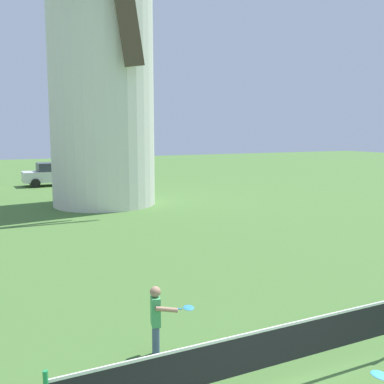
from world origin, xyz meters
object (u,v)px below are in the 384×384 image
at_px(tennis_net, 255,352).
at_px(player_far, 157,317).
at_px(parked_car_silver, 56,174).
at_px(windmill, 101,47).

height_order(tennis_net, player_far, player_far).
bearing_deg(parked_car_silver, windmill, -85.06).
xyz_separation_m(windmill, parked_car_silver, (-0.82, 9.43, -6.97)).
bearing_deg(tennis_net, windmill, 81.35).
xyz_separation_m(tennis_net, player_far, (-0.79, 1.71, -0.00)).
relative_size(windmill, tennis_net, 2.86).
relative_size(player_far, parked_car_silver, 0.28).
relative_size(windmill, parked_car_silver, 3.70).
height_order(player_far, parked_car_silver, parked_car_silver).
height_order(windmill, tennis_net, windmill).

